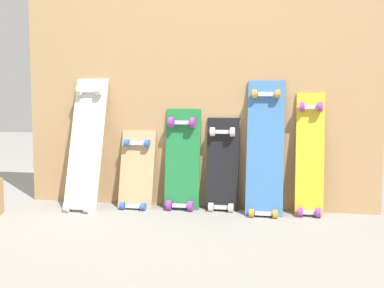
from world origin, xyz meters
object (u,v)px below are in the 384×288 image
(skateboard_natural, at_px, (136,175))
(skateboard_white, at_px, (85,149))
(skateboard_green, at_px, (182,164))
(skateboard_black, at_px, (222,169))
(skateboard_blue, at_px, (265,154))
(skateboard_yellow, at_px, (310,160))

(skateboard_natural, bearing_deg, skateboard_white, -168.06)
(skateboard_white, distance_m, skateboard_green, 0.63)
(skateboard_black, bearing_deg, skateboard_green, -177.20)
(skateboard_blue, height_order, skateboard_yellow, skateboard_blue)
(skateboard_black, bearing_deg, skateboard_blue, -10.62)
(skateboard_white, relative_size, skateboard_black, 1.39)
(skateboard_black, xyz_separation_m, skateboard_yellow, (0.54, -0.02, 0.08))
(skateboard_white, distance_m, skateboard_yellow, 1.42)
(skateboard_black, xyz_separation_m, skateboard_blue, (0.27, -0.05, 0.11))
(skateboard_natural, bearing_deg, skateboard_yellow, 1.05)
(skateboard_natural, bearing_deg, skateboard_green, 4.41)
(skateboard_blue, bearing_deg, skateboard_black, 169.38)
(skateboard_natural, bearing_deg, skateboard_blue, -1.01)
(skateboard_green, xyz_separation_m, skateboard_blue, (0.53, -0.04, 0.08))
(skateboard_green, height_order, skateboard_blue, skateboard_blue)
(skateboard_black, distance_m, skateboard_yellow, 0.54)
(skateboard_yellow, bearing_deg, skateboard_green, 179.78)
(skateboard_yellow, bearing_deg, skateboard_blue, -172.66)
(skateboard_blue, bearing_deg, skateboard_yellow, 7.34)
(skateboard_white, xyz_separation_m, skateboard_black, (0.88, 0.10, -0.12))
(skateboard_white, xyz_separation_m, skateboard_natural, (0.32, 0.07, -0.17))
(skateboard_black, height_order, skateboard_blue, skateboard_blue)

